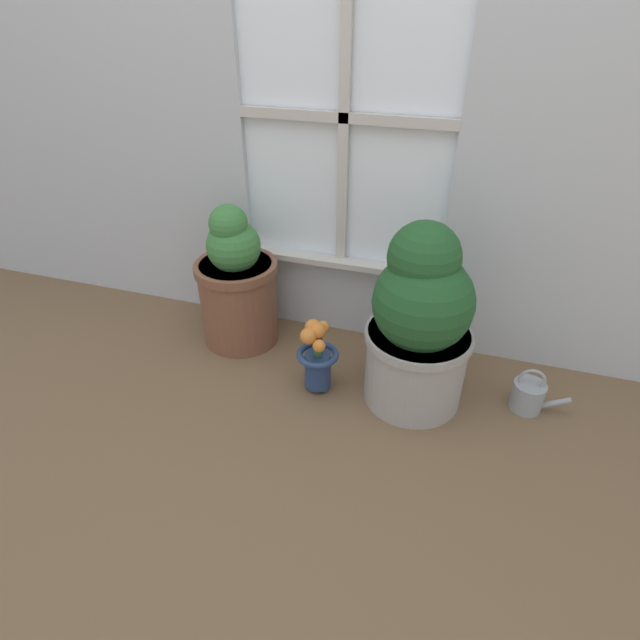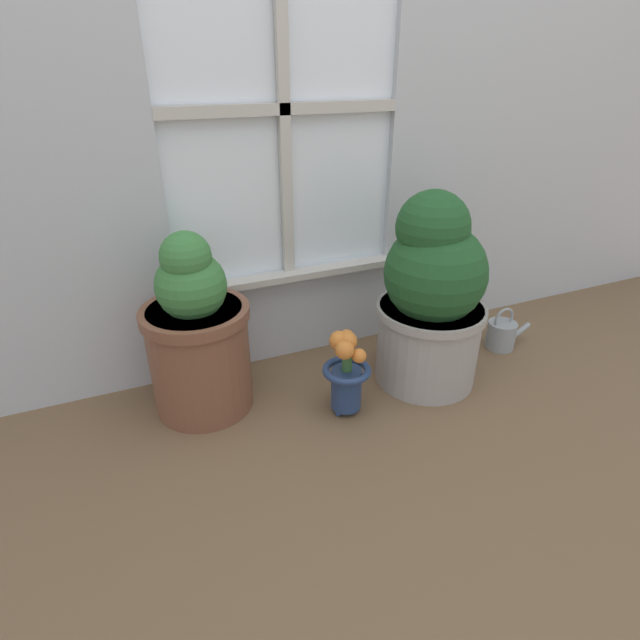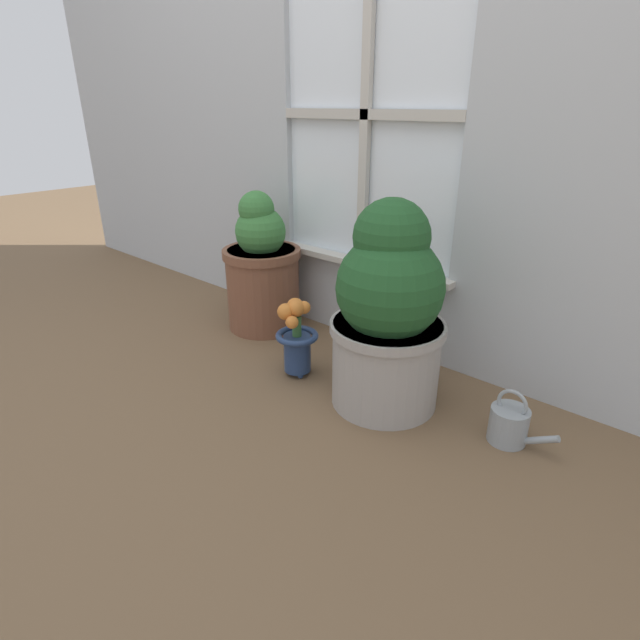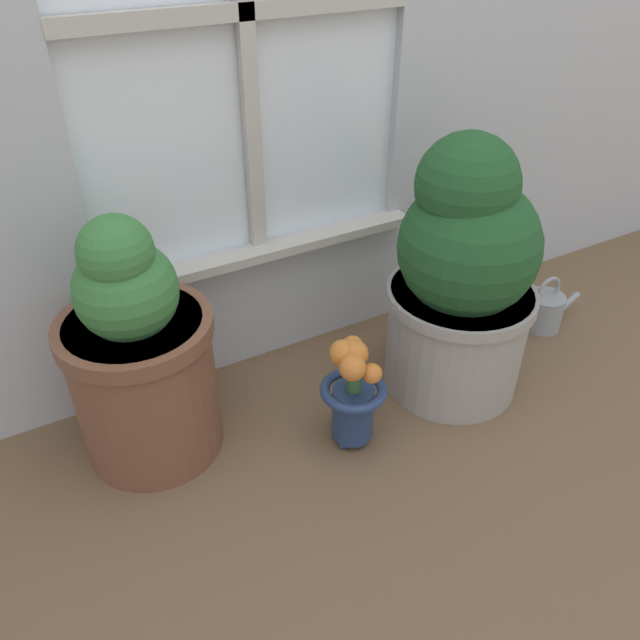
{
  "view_description": "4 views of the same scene",
  "coord_description": "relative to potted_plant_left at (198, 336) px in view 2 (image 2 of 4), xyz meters",
  "views": [
    {
      "loc": [
        0.48,
        -1.27,
        1.24
      ],
      "look_at": [
        0.03,
        0.14,
        0.27
      ],
      "focal_mm": 28.0,
      "sensor_mm": 36.0,
      "label": 1
    },
    {
      "loc": [
        -0.56,
        -1.08,
        1.01
      ],
      "look_at": [
        -0.01,
        0.18,
        0.29
      ],
      "focal_mm": 28.0,
      "sensor_mm": 36.0,
      "label": 2
    },
    {
      "loc": [
        1.16,
        -1.07,
        0.92
      ],
      "look_at": [
        0.07,
        0.17,
        0.2
      ],
      "focal_mm": 28.0,
      "sensor_mm": 36.0,
      "label": 3
    },
    {
      "loc": [
        -0.54,
        -0.81,
        1.09
      ],
      "look_at": [
        0.02,
        0.21,
        0.28
      ],
      "focal_mm": 35.0,
      "sensor_mm": 36.0,
      "label": 4
    }
  ],
  "objects": [
    {
      "name": "ground_plane",
      "position": [
        0.38,
        -0.3,
        -0.26
      ],
      "size": [
        10.0,
        10.0,
        0.0
      ],
      "primitive_type": "plane",
      "color": "brown"
    },
    {
      "name": "flower_vase",
      "position": [
        0.41,
        -0.22,
        -0.11
      ],
      "size": [
        0.15,
        0.15,
        0.29
      ],
      "color": "navy",
      "rests_on": "ground_plane"
    },
    {
      "name": "potted_plant_left",
      "position": [
        0.0,
        0.0,
        0.0
      ],
      "size": [
        0.33,
        0.33,
        0.59
      ],
      "color": "brown",
      "rests_on": "ground_plane"
    },
    {
      "name": "potted_plant_right",
      "position": [
        0.75,
        -0.15,
        0.06
      ],
      "size": [
        0.37,
        0.37,
        0.67
      ],
      "color": "#9E9993",
      "rests_on": "ground_plane"
    },
    {
      "name": "watering_can",
      "position": [
        1.15,
        -0.09,
        -0.2
      ],
      "size": [
        0.2,
        0.11,
        0.17
      ],
      "color": "gray",
      "rests_on": "ground_plane"
    }
  ]
}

